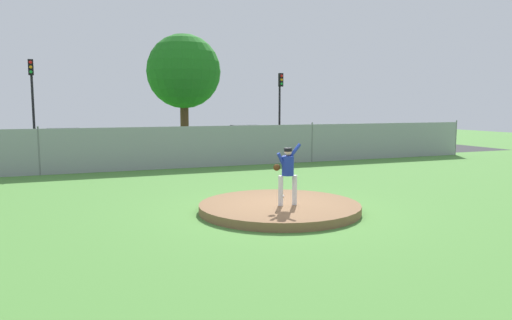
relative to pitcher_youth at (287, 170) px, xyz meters
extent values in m
plane|color=#4C8438|center=(-0.10, 6.28, -1.18)|extent=(80.00, 80.00, 0.00)
cube|color=#2B2B2D|center=(-0.10, 14.78, -1.18)|extent=(44.00, 7.00, 0.01)
cylinder|color=brown|center=(-0.10, 0.28, -1.07)|extent=(4.41, 4.41, 0.23)
cylinder|color=silver|center=(-0.18, 0.02, -0.55)|extent=(0.13, 0.13, 0.80)
cylinder|color=silver|center=(0.21, -0.02, -0.55)|extent=(0.13, 0.13, 0.80)
cylinder|color=navy|center=(0.01, 0.00, 0.11)|extent=(0.32, 0.32, 0.52)
cylinder|color=navy|center=(0.19, 0.00, 0.48)|extent=(0.41, 0.13, 0.46)
cylinder|color=navy|center=(-0.17, 0.00, 0.24)|extent=(0.29, 0.12, 0.46)
ellipsoid|color=#4C2D14|center=(-0.29, 0.05, 0.07)|extent=(0.20, 0.12, 0.18)
sphere|color=tan|center=(0.01, 0.00, 0.47)|extent=(0.20, 0.20, 0.20)
cylinder|color=black|center=(0.01, 0.00, 0.54)|extent=(0.21, 0.21, 0.09)
sphere|color=white|center=(0.37, 1.05, -0.92)|extent=(0.07, 0.07, 0.07)
cube|color=gray|center=(-0.10, 10.28, -0.21)|extent=(32.19, 0.03, 1.95)
cylinder|color=slate|center=(-6.53, 10.28, -0.16)|extent=(0.07, 0.07, 2.05)
cylinder|color=slate|center=(6.34, 10.28, -0.16)|extent=(0.07, 0.07, 2.05)
cylinder|color=slate|center=(16.00, 10.28, -0.16)|extent=(0.07, 0.07, 2.05)
cube|color=#146066|center=(4.76, 15.13, -0.49)|extent=(2.02, 4.66, 0.76)
cube|color=black|center=(4.76, 15.13, 0.22)|extent=(1.80, 2.59, 0.65)
cylinder|color=black|center=(4.81, 16.55, -0.86)|extent=(1.95, 0.70, 0.64)
cylinder|color=black|center=(4.72, 13.70, -0.86)|extent=(1.95, 0.70, 0.64)
cube|color=#A81919|center=(8.18, 14.91, -0.48)|extent=(1.74, 4.01, 0.78)
cube|color=black|center=(8.18, 14.91, 0.21)|extent=(1.60, 2.21, 0.60)
cylinder|color=black|center=(8.18, 16.15, -0.86)|extent=(1.79, 0.64, 0.64)
cylinder|color=black|center=(8.17, 13.67, -0.86)|extent=(1.79, 0.64, 0.64)
cube|color=#B7BABF|center=(0.14, 15.17, -0.48)|extent=(1.78, 4.68, 0.77)
cube|color=black|center=(0.14, 15.17, 0.20)|extent=(1.63, 2.58, 0.59)
cylinder|color=black|center=(0.14, 16.62, -0.86)|extent=(1.82, 0.65, 0.64)
cylinder|color=black|center=(0.13, 13.72, -0.86)|extent=(1.82, 0.65, 0.64)
cube|color=slate|center=(-5.62, 14.70, -0.51)|extent=(1.85, 4.36, 0.71)
cube|color=black|center=(-5.62, 14.70, 0.19)|extent=(1.67, 2.41, 0.70)
cylinder|color=black|center=(-5.59, 16.04, -0.86)|extent=(1.83, 0.68, 0.64)
cylinder|color=black|center=(-5.65, 13.36, -0.86)|extent=(1.83, 0.68, 0.64)
cylinder|color=black|center=(-7.18, 19.25, 1.59)|extent=(0.14, 0.14, 5.55)
cube|color=black|center=(-7.18, 19.07, 3.91)|extent=(0.28, 0.24, 0.90)
sphere|color=red|center=(-7.18, 18.95, 4.18)|extent=(0.18, 0.18, 0.18)
sphere|color=orange|center=(-7.18, 18.95, 3.91)|extent=(0.18, 0.18, 0.18)
sphere|color=green|center=(-7.18, 18.95, 3.64)|extent=(0.18, 0.18, 0.18)
cylinder|color=black|center=(8.31, 18.60, 1.37)|extent=(0.14, 0.14, 5.12)
cube|color=black|center=(8.31, 18.42, 3.48)|extent=(0.28, 0.24, 0.90)
sphere|color=red|center=(8.31, 18.30, 3.75)|extent=(0.18, 0.18, 0.18)
sphere|color=orange|center=(8.31, 18.30, 3.48)|extent=(0.18, 0.18, 0.18)
sphere|color=green|center=(8.31, 18.30, 3.21)|extent=(0.18, 0.18, 0.18)
cylinder|color=#4C331E|center=(2.41, 21.98, 0.57)|extent=(0.59, 0.59, 3.50)
sphere|color=#1E6F1C|center=(2.41, 21.98, 4.14)|extent=(5.20, 5.20, 5.20)
camera|label=1|loc=(-5.42, -11.27, 1.69)|focal=33.17mm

